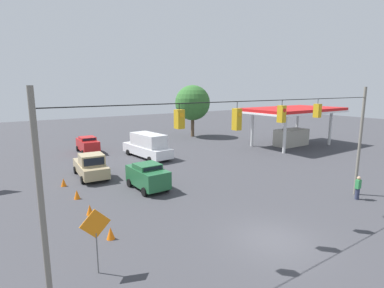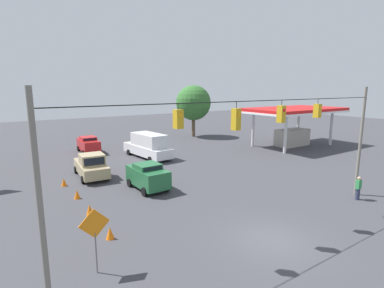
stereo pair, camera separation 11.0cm
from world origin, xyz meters
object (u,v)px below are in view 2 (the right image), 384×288
Objects in this scene: traffic_cone_nearest at (110,233)px; work_zone_sign at (95,229)px; overhead_signal_span at (259,142)px; gas_station at (293,118)px; pickup_truck_tan_withflow_far at (91,166)px; pedestrian at (358,188)px; sedan_green_withflow_mid at (148,176)px; tree_horizon_left at (193,103)px; sedan_red_withflow_deep at (88,144)px; traffic_cone_third at (77,194)px; box_truck_white_oncoming_deep at (148,146)px; traffic_cone_fourth at (64,182)px; traffic_cone_second at (90,209)px.

work_zone_sign is at bearing 60.69° from traffic_cone_nearest.
overhead_signal_span is 26.42m from gas_station.
pickup_truck_tan_withflow_far reaches higher than pedestrian.
overhead_signal_span is at bearing 100.41° from sedan_green_withflow_mid.
pedestrian is at bearing 137.45° from sedan_green_withflow_mid.
overhead_signal_span is 2.54× the size of tree_horizon_left.
sedan_red_withflow_deep reaches higher than traffic_cone_nearest.
traffic_cone_third is 19.50m from pedestrian.
pedestrian is at bearing 107.91° from box_truck_white_oncoming_deep.
pickup_truck_tan_withflow_far is 8.38× the size of traffic_cone_nearest.
pickup_truck_tan_withflow_far is at bearing -116.40° from traffic_cone_third.
tree_horizon_left is (-6.02, -29.08, 4.49)m from pedestrian.
traffic_cone_nearest is at bearing 91.16° from traffic_cone_fourth.
work_zone_sign is at bearing 84.63° from traffic_cone_fourth.
box_truck_white_oncoming_deep is at bearing -129.07° from traffic_cone_second.
pickup_truck_tan_withflow_far reaches higher than sedan_green_withflow_mid.
sedan_red_withflow_deep is 7.06× the size of traffic_cone_fourth.
sedan_red_withflow_deep is at bearing -89.57° from sedan_green_withflow_mid.
gas_station reaches higher than traffic_cone_second.
box_truck_white_oncoming_deep is 19.66m from gas_station.
overhead_signal_span is 8.73m from work_zone_sign.
sedan_green_withflow_mid is at bearing -79.59° from overhead_signal_span.
sedan_green_withflow_mid is 0.54× the size of box_truck_white_oncoming_deep.
tree_horizon_left is (-22.11, -21.26, 4.99)m from traffic_cone_second.
traffic_cone_third is 0.05× the size of gas_station.
pedestrian is 0.20× the size of tree_horizon_left.
gas_station reaches higher than traffic_cone_third.
sedan_red_withflow_deep is 1.61× the size of work_zone_sign.
traffic_cone_third is 0.23× the size of work_zone_sign.
traffic_cone_third is (9.69, 8.74, -1.02)m from box_truck_white_oncoming_deep.
traffic_cone_nearest is 0.39× the size of pedestrian.
sedan_red_withflow_deep is 7.96m from box_truck_white_oncoming_deep.
tree_horizon_left is (6.60, -13.76, 1.62)m from gas_station.
traffic_cone_second is at bearing 74.97° from sedan_red_withflow_deep.
tree_horizon_left reaches higher than traffic_cone_nearest.
pedestrian reaches higher than traffic_cone_second.
traffic_cone_second is 29.86m from gas_station.
pickup_truck_tan_withflow_far is 1.91× the size of work_zone_sign.
traffic_cone_third is at bearing -90.18° from traffic_cone_second.
traffic_cone_fourth is at bearing 28.31° from box_truck_white_oncoming_deep.
gas_station is at bearing -167.70° from sedan_green_withflow_mid.
traffic_cone_fourth is 0.05× the size of gas_station.
traffic_cone_third is 9.59m from work_zone_sign.
traffic_cone_nearest is 16.61m from pedestrian.
traffic_cone_third is (4.90, 15.10, -0.67)m from sedan_red_withflow_deep.
box_truck_white_oncoming_deep is at bearing -13.18° from gas_station.
tree_horizon_left reaches higher than box_truck_white_oncoming_deep.
work_zone_sign is 17.59m from pedestrian.
traffic_cone_fourth is 27.13m from tree_horizon_left.
pickup_truck_tan_withflow_far is at bearing -0.91° from gas_station.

